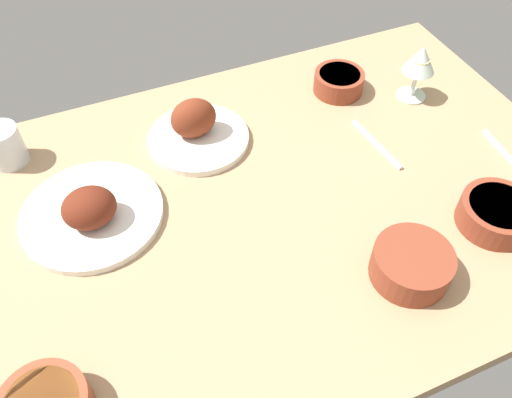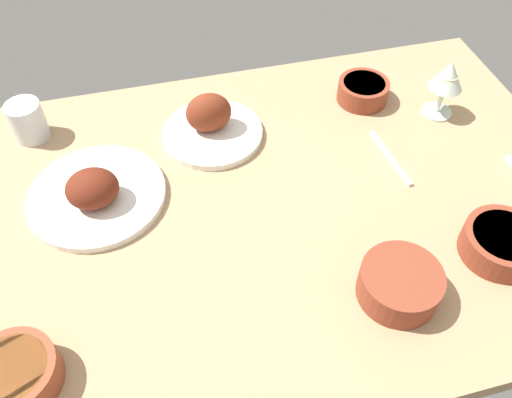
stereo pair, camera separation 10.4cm
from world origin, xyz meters
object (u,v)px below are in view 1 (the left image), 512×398
at_px(bowl_pasta, 497,213).
at_px(water_tumbler, 5,146).
at_px(bowl_cream, 339,81).
at_px(fork_loose, 507,155).
at_px(spoon_loose, 376,144).
at_px(plate_far_side, 196,129).
at_px(bowl_potatoes, 412,264).
at_px(wine_glass, 420,62).
at_px(plate_near_viewer, 91,212).

xyz_separation_m(bowl_pasta, water_tumbler, (0.85, -0.55, 0.01)).
bearing_deg(bowl_cream, fork_loose, 122.84).
xyz_separation_m(bowl_pasta, spoon_loose, (0.09, -0.28, -0.03)).
distance_m(plate_far_side, bowl_pasta, 0.64).
distance_m(bowl_potatoes, wine_glass, 0.53).
bearing_deg(bowl_potatoes, fork_loose, -155.30).
relative_size(bowl_potatoes, spoon_loose, 0.82).
xyz_separation_m(wine_glass, fork_loose, (-0.07, 0.26, -0.10)).
bearing_deg(bowl_cream, water_tumbler, -4.64).
bearing_deg(bowl_cream, plate_near_viewer, 15.02).
bearing_deg(water_tumbler, wine_glass, 170.59).
xyz_separation_m(bowl_cream, water_tumbler, (0.77, -0.06, 0.02)).
relative_size(plate_far_side, bowl_potatoes, 1.58).
bearing_deg(plate_near_viewer, spoon_loose, 176.76).
bearing_deg(bowl_cream, wine_glass, 149.52).
relative_size(water_tumbler, spoon_loose, 0.51).
height_order(plate_near_viewer, bowl_cream, plate_near_viewer).
relative_size(bowl_cream, bowl_pasta, 0.84).
distance_m(plate_near_viewer, spoon_loose, 0.63).
height_order(bowl_pasta, wine_glass, wine_glass).
relative_size(bowl_cream, wine_glass, 0.86).
relative_size(plate_near_viewer, spoon_loose, 1.61).
relative_size(plate_near_viewer, bowl_potatoes, 1.96).
relative_size(wine_glass, fork_loose, 0.83).
bearing_deg(bowl_cream, plate_far_side, 5.03).
bearing_deg(bowl_cream, bowl_potatoes, 74.60).
xyz_separation_m(plate_near_viewer, bowl_pasta, (-0.72, 0.31, 0.01)).
relative_size(bowl_pasta, water_tumbler, 1.62).
distance_m(fork_loose, spoon_loose, 0.28).
xyz_separation_m(plate_far_side, fork_loose, (-0.61, 0.32, -0.03)).
bearing_deg(water_tumbler, bowl_pasta, 147.04).
distance_m(bowl_cream, bowl_pasta, 0.49).
bearing_deg(bowl_cream, bowl_pasta, 98.75).
relative_size(plate_near_viewer, water_tumbler, 3.16).
distance_m(bowl_cream, spoon_loose, 0.21).
distance_m(bowl_pasta, wine_glass, 0.41).
distance_m(water_tumbler, spoon_loose, 0.80).
relative_size(plate_near_viewer, plate_far_side, 1.24).
bearing_deg(bowl_pasta, water_tumbler, -32.96).
distance_m(bowl_cream, wine_glass, 0.19).
xyz_separation_m(water_tumbler, fork_loose, (-1.00, 0.41, -0.04)).
distance_m(plate_near_viewer, bowl_cream, 0.66).
height_order(bowl_cream, spoon_loose, bowl_cream).
relative_size(wine_glass, water_tumbler, 1.58).
bearing_deg(fork_loose, wine_glass, 19.93).
xyz_separation_m(bowl_potatoes, wine_glass, (-0.30, -0.43, 0.07)).
relative_size(plate_far_side, bowl_cream, 1.86).
distance_m(bowl_pasta, spoon_loose, 0.29).
height_order(bowl_cream, wine_glass, wine_glass).
height_order(plate_near_viewer, bowl_pasta, plate_near_viewer).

